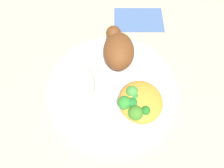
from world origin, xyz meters
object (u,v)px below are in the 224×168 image
Objects in this scene: plate at (112,88)px; mac_cheese_with_broccoli at (139,102)px; rice_pile at (77,86)px; napkin at (139,19)px; roasted_chicken at (118,49)px.

mac_cheese_with_broccoli reaches higher than plate.
rice_pile is 0.13m from mac_cheese_with_broccoli.
plate is 2.17× the size of napkin.
plate is at bearing -82.08° from rice_pile.
napkin is (0.22, -0.08, -0.01)m from plate.
plate is 2.71× the size of roasted_chicken.
napkin is at bearing -24.60° from roasted_chicken.
roasted_chicken is (0.08, -0.02, 0.04)m from plate.
mac_cheese_with_broccoli is at bearing -133.03° from plate.
roasted_chicken is at bearing 16.37° from mac_cheese_with_broccoli.
rice_pile is at bearing 72.71° from mac_cheese_with_broccoli.
mac_cheese_with_broccoli is (-0.05, -0.05, 0.03)m from plate.
plate is at bearing 167.87° from roasted_chicken.
plate is 0.08m from mac_cheese_with_broccoli.
mac_cheese_with_broccoli is at bearing 174.23° from napkin.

